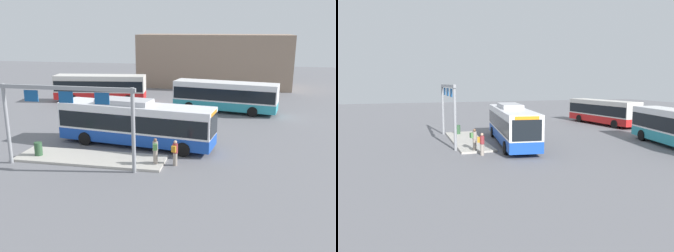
{
  "view_description": "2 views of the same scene",
  "coord_description": "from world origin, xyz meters",
  "views": [
    {
      "loc": [
        7.38,
        -25.05,
        8.58
      ],
      "look_at": [
        2.56,
        -0.71,
        1.81
      ],
      "focal_mm": 39.1,
      "sensor_mm": 36.0,
      "label": 1
    },
    {
      "loc": [
        25.93,
        -8.76,
        5.37
      ],
      "look_at": [
        2.01,
        -1.14,
        1.88
      ],
      "focal_mm": 33.79,
      "sensor_mm": 36.0,
      "label": 2
    }
  ],
  "objects": [
    {
      "name": "platform_sign_gantry",
      "position": [
        -2.8,
        -5.12,
        3.72
      ],
      "size": [
        8.69,
        0.24,
        5.2
      ],
      "color": "gray",
      "rests_on": "ground"
    },
    {
      "name": "bus_background_left",
      "position": [
        5.92,
        12.52,
        1.78
      ],
      "size": [
        10.81,
        4.35,
        3.1
      ],
      "rotation": [
        0.0,
        0.0,
        2.96
      ],
      "color": "teal",
      "rests_on": "ground"
    },
    {
      "name": "bus_background_right",
      "position": [
        -8.69,
        15.21,
        1.78
      ],
      "size": [
        10.75,
        3.86,
        3.1
      ],
      "rotation": [
        0.0,
        0.0,
        0.13
      ],
      "color": "red",
      "rests_on": "ground"
    },
    {
      "name": "bus_main",
      "position": [
        -0.01,
        0.0,
        1.81
      ],
      "size": [
        11.89,
        4.1,
        3.46
      ],
      "rotation": [
        0.0,
        0.0,
        -0.14
      ],
      "color": "#1947AD",
      "rests_on": "ground"
    },
    {
      "name": "station_building",
      "position": [
        3.48,
        29.57,
        3.74
      ],
      "size": [
        21.6,
        8.0,
        7.48
      ],
      "primitive_type": "cube",
      "color": "gray",
      "rests_on": "ground"
    },
    {
      "name": "trash_bin",
      "position": [
        -5.75,
        -3.81,
        0.61
      ],
      "size": [
        0.52,
        0.52,
        0.9
      ],
      "primitive_type": "cylinder",
      "color": "#2D5133",
      "rests_on": "platform_curb"
    },
    {
      "name": "person_waiting_near",
      "position": [
        3.57,
        -3.53,
        0.89
      ],
      "size": [
        0.4,
        0.57,
        1.67
      ],
      "rotation": [
        0.0,
        0.0,
        1.38
      ],
      "color": "gray",
      "rests_on": "ground"
    },
    {
      "name": "platform_curb",
      "position": [
        -2.14,
        -3.51,
        0.08
      ],
      "size": [
        10.0,
        2.8,
        0.16
      ],
      "primitive_type": "cube",
      "color": "#B2ADA3",
      "rests_on": "ground"
    },
    {
      "name": "person_boarding",
      "position": [
        2.37,
        -3.83,
        1.05
      ],
      "size": [
        0.41,
        0.57,
        1.67
      ],
      "rotation": [
        0.0,
        0.0,
        1.78
      ],
      "color": "gray",
      "rests_on": "platform_curb"
    },
    {
      "name": "ground_plane",
      "position": [
        0.0,
        0.0,
        0.0
      ],
      "size": [
        120.0,
        120.0,
        0.0
      ],
      "primitive_type": "plane",
      "color": "slate"
    }
  ]
}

